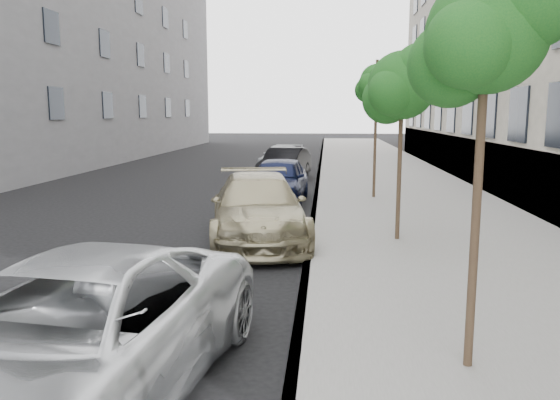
# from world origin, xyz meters

# --- Properties ---
(sidewalk) EXTENTS (6.40, 72.00, 0.14)m
(sidewalk) POSITION_xyz_m (4.30, 24.00, 0.07)
(sidewalk) COLOR gray
(sidewalk) RESTS_ON ground
(curb) EXTENTS (0.15, 72.00, 0.14)m
(curb) POSITION_xyz_m (1.18, 24.00, 0.07)
(curb) COLOR #9E9B93
(curb) RESTS_ON ground
(tree_near) EXTENTS (1.65, 1.45, 4.55)m
(tree_near) POSITION_xyz_m (3.23, 1.50, 3.87)
(tree_near) COLOR #38281C
(tree_near) RESTS_ON sidewalk
(tree_mid) EXTENTS (1.83, 1.63, 4.43)m
(tree_mid) POSITION_xyz_m (3.23, 8.00, 3.66)
(tree_mid) COLOR #38281C
(tree_mid) RESTS_ON sidewalk
(tree_far) EXTENTS (1.53, 1.33, 4.75)m
(tree_far) POSITION_xyz_m (3.23, 14.50, 4.12)
(tree_far) COLOR #38281C
(tree_far) RESTS_ON sidewalk
(minivan) EXTENTS (3.30, 5.88, 1.55)m
(minivan) POSITION_xyz_m (-1.05, 0.43, 0.78)
(minivan) COLOR silver
(minivan) RESTS_ON ground
(suv) EXTENTS (3.09, 5.71, 1.57)m
(suv) POSITION_xyz_m (-0.10, 8.21, 0.79)
(suv) COLOR tan
(suv) RESTS_ON ground
(sedan_blue) EXTENTS (2.02, 4.65, 1.56)m
(sedan_blue) POSITION_xyz_m (-0.10, 13.81, 0.78)
(sedan_blue) COLOR black
(sedan_blue) RESTS_ON ground
(sedan_black) EXTENTS (2.32, 4.69, 1.48)m
(sedan_black) POSITION_xyz_m (-0.36, 20.21, 0.74)
(sedan_black) COLOR black
(sedan_black) RESTS_ON ground
(sedan_rear) EXTENTS (2.45, 4.67, 1.29)m
(sedan_rear) POSITION_xyz_m (-0.96, 25.28, 0.65)
(sedan_rear) COLOR gray
(sedan_rear) RESTS_ON ground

